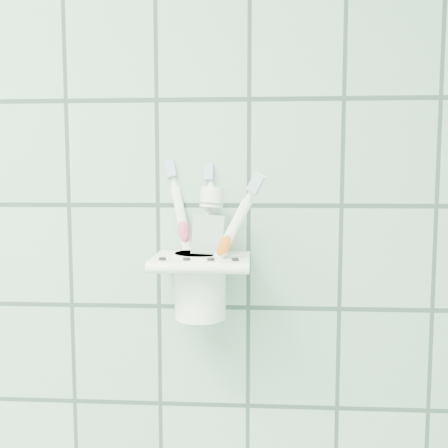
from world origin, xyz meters
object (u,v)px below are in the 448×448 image
Objects in this scene: holder_bracket at (202,262)px; toothbrush_orange at (189,235)px; toothbrush_blue at (205,235)px; cup at (200,282)px; toothbrush_pink at (199,231)px; toothpaste_tube at (203,241)px.

toothbrush_orange is (-0.01, -0.01, 0.03)m from holder_bracket.
toothbrush_orange is at bearing -121.75° from toothbrush_blue.
toothbrush_blue is 1.01× the size of toothbrush_orange.
toothbrush_pink reaches higher than cup.
toothbrush_pink is 1.04× the size of toothbrush_blue.
cup is 0.44× the size of toothbrush_orange.
toothbrush_blue is (0.00, 0.01, 0.03)m from holder_bracket.
holder_bracket is 0.03m from cup.
toothbrush_orange is 1.18× the size of toothpaste_tube.
toothbrush_blue is 0.02m from toothbrush_orange.
toothbrush_pink reaches higher than toothbrush_blue.
cup is at bearing -137.45° from toothbrush_blue.
cup is 0.06m from toothbrush_blue.
toothbrush_pink is 1.05× the size of toothbrush_orange.
toothbrush_orange is at bearing -151.28° from holder_bracket.
toothbrush_orange is at bearing -115.36° from toothbrush_pink.
toothbrush_blue is (0.01, 0.00, 0.06)m from cup.
toothbrush_pink reaches higher than holder_bracket.
toothbrush_orange is 0.02m from toothpaste_tube.
holder_bracket is 0.04m from toothbrush_orange.
cup is at bearing 127.55° from toothpaste_tube.
holder_bracket is 0.04m from toothbrush_pink.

